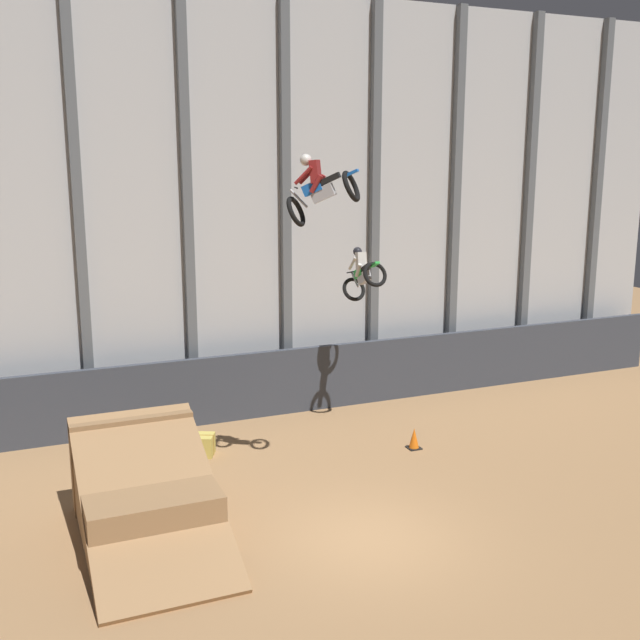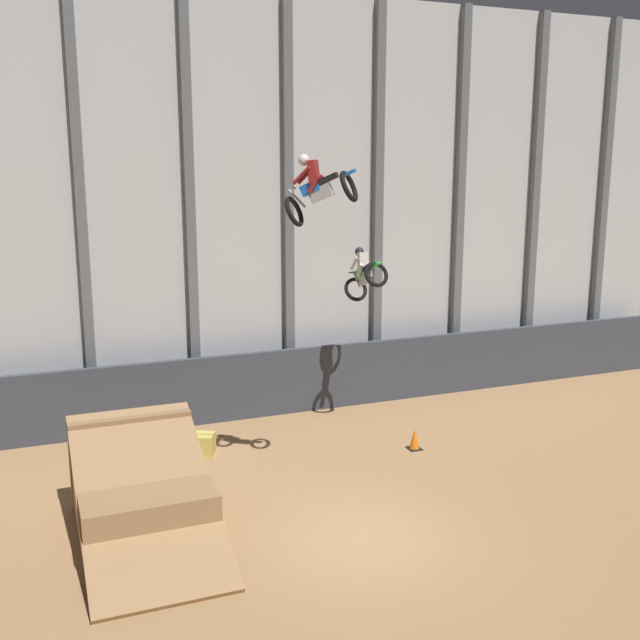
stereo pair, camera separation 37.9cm
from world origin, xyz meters
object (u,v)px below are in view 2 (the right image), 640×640
Objects in this scene: rider_bike_left_air at (318,189)px; hay_bale_trackside at (197,444)px; dirt_ramp at (141,493)px; traffic_cone_near_ramp at (415,439)px; rider_bike_right_air at (364,274)px.

rider_bike_left_air is 1.63× the size of hay_bale_trackside.
dirt_ramp reaches higher than traffic_cone_near_ramp.
rider_bike_right_air is at bearing 102.44° from traffic_cone_near_ramp.
dirt_ramp is 4.56× the size of hay_bale_trackside.
rider_bike_left_air is 1.03× the size of rider_bike_right_air.
hay_bale_trackside is at bearing -177.38° from rider_bike_right_air.
traffic_cone_near_ramp is (0.50, -2.29, -4.27)m from rider_bike_right_air.
traffic_cone_near_ramp is at bearing -18.25° from hay_bale_trackside.
dirt_ramp is 7.83m from traffic_cone_near_ramp.
traffic_cone_near_ramp is at bearing 13.27° from dirt_ramp.
dirt_ramp is at bearing -152.41° from rider_bike_right_air.
rider_bike_left_air is at bearing -157.22° from traffic_cone_near_ramp.
traffic_cone_near_ramp is at bearing -79.86° from rider_bike_right_air.
rider_bike_right_air reaches higher than traffic_cone_near_ramp.
rider_bike_right_air reaches higher than hay_bale_trackside.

